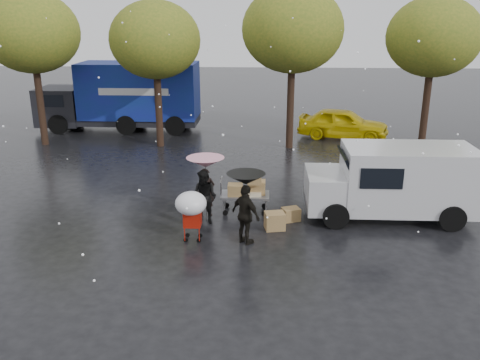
{
  "coord_description": "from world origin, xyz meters",
  "views": [
    {
      "loc": [
        1.37,
        -12.82,
        6.01
      ],
      "look_at": [
        0.68,
        1.0,
        1.38
      ],
      "focal_mm": 38.0,
      "sensor_mm": 36.0,
      "label": 1
    }
  ],
  "objects_px": {
    "person_pink": "(206,192)",
    "blue_truck": "(124,97)",
    "shopping_cart": "(191,206)",
    "yellow_taxi": "(343,123)",
    "person_black": "(246,215)",
    "white_van": "(394,181)",
    "vendor_cart": "(248,190)"
  },
  "relations": [
    {
      "from": "person_pink",
      "to": "vendor_cart",
      "type": "bearing_deg",
      "value": -4.86
    },
    {
      "from": "person_black",
      "to": "blue_truck",
      "type": "xyz_separation_m",
      "value": [
        -6.89,
        13.55,
        0.93
      ]
    },
    {
      "from": "person_pink",
      "to": "yellow_taxi",
      "type": "distance_m",
      "value": 11.72
    },
    {
      "from": "shopping_cart",
      "to": "yellow_taxi",
      "type": "bearing_deg",
      "value": 64.74
    },
    {
      "from": "vendor_cart",
      "to": "white_van",
      "type": "xyz_separation_m",
      "value": [
        4.4,
        -0.17,
        0.43
      ]
    },
    {
      "from": "person_black",
      "to": "shopping_cart",
      "type": "distance_m",
      "value": 1.48
    },
    {
      "from": "white_van",
      "to": "yellow_taxi",
      "type": "xyz_separation_m",
      "value": [
        -0.06,
        10.12,
        -0.42
      ]
    },
    {
      "from": "blue_truck",
      "to": "person_black",
      "type": "bearing_deg",
      "value": -63.05
    },
    {
      "from": "shopping_cart",
      "to": "blue_truck",
      "type": "height_order",
      "value": "blue_truck"
    },
    {
      "from": "shopping_cart",
      "to": "yellow_taxi",
      "type": "relative_size",
      "value": 0.34
    },
    {
      "from": "person_black",
      "to": "yellow_taxi",
      "type": "bearing_deg",
      "value": -66.25
    },
    {
      "from": "white_van",
      "to": "yellow_taxi",
      "type": "relative_size",
      "value": 1.13
    },
    {
      "from": "person_black",
      "to": "shopping_cart",
      "type": "bearing_deg",
      "value": 44.02
    },
    {
      "from": "person_black",
      "to": "vendor_cart",
      "type": "distance_m",
      "value": 2.26
    },
    {
      "from": "person_pink",
      "to": "shopping_cart",
      "type": "relative_size",
      "value": 1.02
    },
    {
      "from": "shopping_cart",
      "to": "white_van",
      "type": "distance_m",
      "value": 6.21
    },
    {
      "from": "shopping_cart",
      "to": "yellow_taxi",
      "type": "xyz_separation_m",
      "value": [
        5.77,
        12.23,
        -0.32
      ]
    },
    {
      "from": "person_black",
      "to": "blue_truck",
      "type": "height_order",
      "value": "blue_truck"
    },
    {
      "from": "person_black",
      "to": "yellow_taxi",
      "type": "relative_size",
      "value": 0.38
    },
    {
      "from": "person_black",
      "to": "white_van",
      "type": "height_order",
      "value": "white_van"
    },
    {
      "from": "shopping_cart",
      "to": "white_van",
      "type": "height_order",
      "value": "white_van"
    },
    {
      "from": "vendor_cart",
      "to": "blue_truck",
      "type": "xyz_separation_m",
      "value": [
        -6.86,
        11.29,
        1.03
      ]
    },
    {
      "from": "shopping_cart",
      "to": "white_van",
      "type": "bearing_deg",
      "value": 19.91
    },
    {
      "from": "person_black",
      "to": "white_van",
      "type": "xyz_separation_m",
      "value": [
        4.38,
        2.09,
        0.33
      ]
    },
    {
      "from": "shopping_cart",
      "to": "vendor_cart",
      "type": "bearing_deg",
      "value": 57.89
    },
    {
      "from": "person_pink",
      "to": "blue_truck",
      "type": "relative_size",
      "value": 0.18
    },
    {
      "from": "person_black",
      "to": "vendor_cart",
      "type": "relative_size",
      "value": 1.09
    },
    {
      "from": "white_van",
      "to": "yellow_taxi",
      "type": "height_order",
      "value": "white_van"
    },
    {
      "from": "vendor_cart",
      "to": "blue_truck",
      "type": "height_order",
      "value": "blue_truck"
    },
    {
      "from": "white_van",
      "to": "vendor_cart",
      "type": "bearing_deg",
      "value": 177.82
    },
    {
      "from": "white_van",
      "to": "blue_truck",
      "type": "height_order",
      "value": "blue_truck"
    },
    {
      "from": "person_pink",
      "to": "white_van",
      "type": "distance_m",
      "value": 5.68
    }
  ]
}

